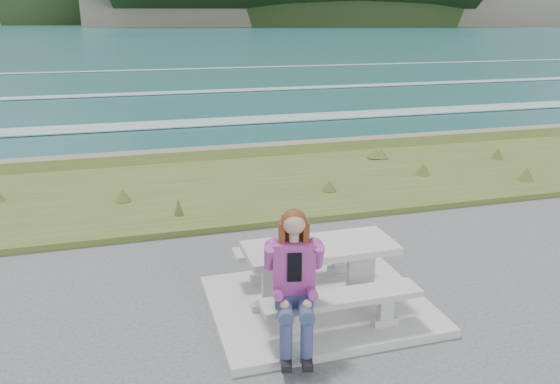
{
  "coord_description": "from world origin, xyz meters",
  "views": [
    {
      "loc": [
        -2.11,
        -5.57,
        3.42
      ],
      "look_at": [
        -0.15,
        1.2,
        1.14
      ],
      "focal_mm": 35.0,
      "sensor_mm": 36.0,
      "label": 1
    }
  ],
  "objects": [
    {
      "name": "concrete_slab",
      "position": [
        0.0,
        0.0,
        0.05
      ],
      "size": [
        2.6,
        2.1,
        0.1
      ],
      "primitive_type": "cube",
      "color": "#AEAEA9",
      "rests_on": "ground"
    },
    {
      "name": "picnic_table",
      "position": [
        0.0,
        0.0,
        0.68
      ],
      "size": [
        1.8,
        0.75,
        0.75
      ],
      "color": "#AEAEA9",
      "rests_on": "concrete_slab"
    },
    {
      "name": "bench_landward",
      "position": [
        0.0,
        -0.7,
        0.45
      ],
      "size": [
        1.8,
        0.35,
        0.45
      ],
      "color": "#AEAEA9",
      "rests_on": "concrete_slab"
    },
    {
      "name": "bench_seaward",
      "position": [
        0.0,
        0.7,
        0.45
      ],
      "size": [
        1.8,
        0.35,
        0.45
      ],
      "color": "#AEAEA9",
      "rests_on": "concrete_slab"
    },
    {
      "name": "grass_verge",
      "position": [
        0.0,
        5.0,
        0.0
      ],
      "size": [
        160.0,
        4.5,
        0.22
      ],
      "primitive_type": "cube",
      "color": "#3D541F",
      "rests_on": "ground"
    },
    {
      "name": "shore_drop",
      "position": [
        0.0,
        7.9,
        0.0
      ],
      "size": [
        160.0,
        0.8,
        2.2
      ],
      "primitive_type": "cube",
      "color": "#716455",
      "rests_on": "ground"
    },
    {
      "name": "ocean",
      "position": [
        0.0,
        25.09,
        -1.74
      ],
      "size": [
        1600.0,
        1600.0,
        0.09
      ],
      "color": "#21585D",
      "rests_on": "ground"
    },
    {
      "name": "headland_range",
      "position": [
        190.17,
        398.14,
        9.96
      ],
      "size": [
        729.83,
        363.95,
        232.28
      ],
      "color": "#716455",
      "rests_on": "ground"
    },
    {
      "name": "seated_woman",
      "position": [
        -0.58,
        -0.84,
        0.64
      ],
      "size": [
        0.57,
        0.82,
        1.48
      ],
      "rotation": [
        0.0,
        0.0,
        -0.23
      ],
      "color": "navy",
      "rests_on": "concrete_slab"
    }
  ]
}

